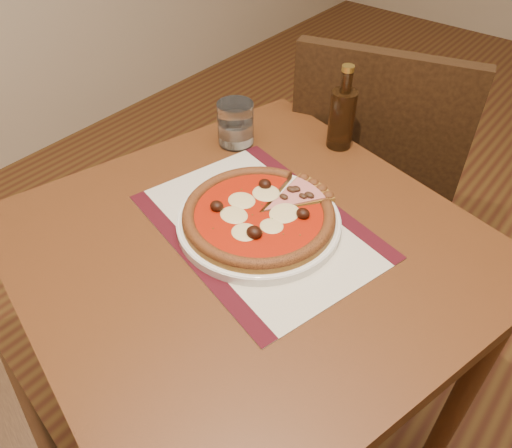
{
  "coord_description": "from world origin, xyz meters",
  "views": [
    {
      "loc": [
        -0.32,
        -0.89,
        1.39
      ],
      "look_at": [
        -0.75,
        -0.36,
        0.78
      ],
      "focal_mm": 35.0,
      "sensor_mm": 36.0,
      "label": 1
    }
  ],
  "objects_px": {
    "plate": "(259,222)",
    "water_glass": "(236,124)",
    "bottle": "(342,116)",
    "pizza": "(259,214)",
    "table": "(250,278)",
    "chair_far": "(375,171)"
  },
  "relations": [
    {
      "from": "plate",
      "to": "pizza",
      "type": "bearing_deg",
      "value": -97.31
    },
    {
      "from": "plate",
      "to": "bottle",
      "type": "height_order",
      "value": "bottle"
    },
    {
      "from": "pizza",
      "to": "bottle",
      "type": "bearing_deg",
      "value": 95.63
    },
    {
      "from": "plate",
      "to": "water_glass",
      "type": "height_order",
      "value": "water_glass"
    },
    {
      "from": "water_glass",
      "to": "bottle",
      "type": "distance_m",
      "value": 0.24
    },
    {
      "from": "table",
      "to": "pizza",
      "type": "height_order",
      "value": "pizza"
    },
    {
      "from": "table",
      "to": "bottle",
      "type": "height_order",
      "value": "bottle"
    },
    {
      "from": "plate",
      "to": "bottle",
      "type": "xyz_separation_m",
      "value": [
        -0.03,
        0.34,
        0.07
      ]
    },
    {
      "from": "plate",
      "to": "bottle",
      "type": "relative_size",
      "value": 1.6
    },
    {
      "from": "chair_far",
      "to": "pizza",
      "type": "distance_m",
      "value": 0.64
    },
    {
      "from": "pizza",
      "to": "water_glass",
      "type": "relative_size",
      "value": 2.85
    },
    {
      "from": "table",
      "to": "chair_far",
      "type": "bearing_deg",
      "value": 94.51
    },
    {
      "from": "table",
      "to": "plate",
      "type": "relative_size",
      "value": 3.13
    },
    {
      "from": "plate",
      "to": "pizza",
      "type": "height_order",
      "value": "pizza"
    },
    {
      "from": "bottle",
      "to": "chair_far",
      "type": "bearing_deg",
      "value": 90.72
    },
    {
      "from": "pizza",
      "to": "bottle",
      "type": "distance_m",
      "value": 0.34
    },
    {
      "from": "pizza",
      "to": "water_glass",
      "type": "xyz_separation_m",
      "value": [
        -0.23,
        0.2,
        0.02
      ]
    },
    {
      "from": "chair_far",
      "to": "plate",
      "type": "height_order",
      "value": "chair_far"
    },
    {
      "from": "plate",
      "to": "water_glass",
      "type": "xyz_separation_m",
      "value": [
        -0.23,
        0.2,
        0.04
      ]
    },
    {
      "from": "plate",
      "to": "water_glass",
      "type": "relative_size",
      "value": 3.08
    },
    {
      "from": "table",
      "to": "chair_far",
      "type": "relative_size",
      "value": 1.04
    },
    {
      "from": "plate",
      "to": "pizza",
      "type": "xyz_separation_m",
      "value": [
        -0.0,
        -0.0,
        0.02
      ]
    }
  ]
}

